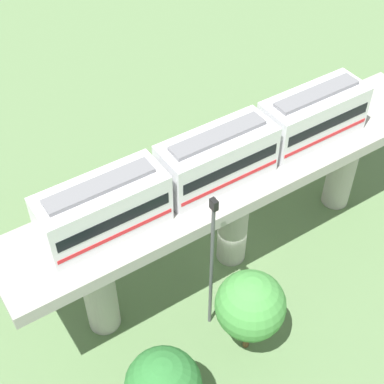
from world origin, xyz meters
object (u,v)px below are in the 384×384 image
object	(u,v)px
parked_car_orange	(250,153)
parked_car_yellow	(77,213)
signal_post	(212,261)
tree_near_viaduct	(250,306)
train	(217,158)

from	to	relation	value
parked_car_orange	parked_car_yellow	xyz separation A→B (m)	(1.54, 14.08, 0.00)
parked_car_orange	signal_post	bearing A→B (deg)	132.21
tree_near_viaduct	signal_post	bearing A→B (deg)	17.76
tree_near_viaduct	signal_post	distance (m)	3.16
parked_car_orange	parked_car_yellow	distance (m)	14.16
parked_car_orange	parked_car_yellow	bearing A→B (deg)	82.58
train	parked_car_yellow	bearing A→B (deg)	33.93
train	tree_near_viaduct	xyz separation A→B (m)	(-5.94, 1.79, -5.29)
train	signal_post	distance (m)	5.60
parked_car_yellow	signal_post	bearing A→B (deg)	-162.16
parked_car_yellow	parked_car_orange	bearing A→B (deg)	-93.06
parked_car_orange	parked_car_yellow	world-z (taller)	same
signal_post	train	bearing A→B (deg)	-37.48
train	parked_car_orange	bearing A→B (deg)	-50.18
tree_near_viaduct	parked_car_orange	bearing A→B (deg)	-38.18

